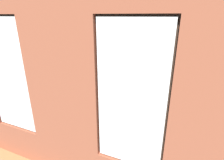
{
  "coord_description": "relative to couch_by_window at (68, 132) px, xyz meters",
  "views": [
    {
      "loc": [
        -1.76,
        4.91,
        2.89
      ],
      "look_at": [
        0.14,
        0.4,
        1.08
      ],
      "focal_mm": 28.0,
      "sensor_mm": 36.0,
      "label": 1
    }
  ],
  "objects": [
    {
      "name": "white_wall_right",
      "position": [
        2.5,
        -1.98,
        1.35
      ],
      "size": [
        0.1,
        5.43,
        3.36
      ],
      "primitive_type": "cube",
      "color": "white",
      "rests_on": "ground_plane"
    },
    {
      "name": "potted_plant_foreground_right",
      "position": [
        1.89,
        -4.35,
        0.57
      ],
      "size": [
        1.04,
        0.94,
        1.38
      ],
      "color": "#47423D",
      "rests_on": "ground_plane"
    },
    {
      "name": "ground_plane",
      "position": [
        -0.51,
        -2.18,
        -0.38
      ],
      "size": [
        6.71,
        6.43,
        0.1
      ],
      "primitive_type": "cube",
      "color": "#99663D"
    },
    {
      "name": "brick_wall_with_windows",
      "position": [
        -0.51,
        0.65,
        1.31
      ],
      "size": [
        6.11,
        0.3,
        3.36
      ],
      "color": "#9E5138",
      "rests_on": "ground_plane"
    },
    {
      "name": "cup_ceramic",
      "position": [
        0.14,
        -2.16,
        0.12
      ],
      "size": [
        0.09,
        0.09,
        0.1
      ],
      "primitive_type": "cylinder",
      "color": "#4C4C51",
      "rests_on": "coffee_table"
    },
    {
      "name": "potted_plant_beside_window_right",
      "position": [
        1.81,
        0.11,
        0.55
      ],
      "size": [
        1.01,
        1.03,
        1.46
      ],
      "color": "beige",
      "rests_on": "ground_plane"
    },
    {
      "name": "remote_silver",
      "position": [
        -0.46,
        -2.2,
        0.08
      ],
      "size": [
        0.1,
        0.18,
        0.02
      ],
      "primitive_type": "cube",
      "rotation": [
        0.0,
        0.0,
        3.44
      ],
      "color": "#B2B2B7",
      "rests_on": "coffee_table"
    },
    {
      "name": "coffee_table",
      "position": [
        -0.05,
        -2.07,
        0.03
      ],
      "size": [
        1.5,
        0.77,
        0.4
      ],
      "color": "olive",
      "rests_on": "ground_plane"
    },
    {
      "name": "potted_plant_near_tv",
      "position": [
        1.65,
        -1.75,
        0.45
      ],
      "size": [
        0.78,
        0.78,
        1.2
      ],
      "color": "#47423D",
      "rests_on": "ground_plane"
    },
    {
      "name": "tv_flatscreen",
      "position": [
        2.2,
        -2.73,
        0.53
      ],
      "size": [
        1.09,
        0.2,
        0.76
      ],
      "color": "black",
      "rests_on": "media_console"
    },
    {
      "name": "potted_plant_corner_near_left",
      "position": [
        -3.02,
        -4.39,
        0.13
      ],
      "size": [
        0.84,
        0.83,
        1.33
      ],
      "color": "#9E5638",
      "rests_on": "ground_plane"
    },
    {
      "name": "media_console",
      "position": [
        2.2,
        -2.73,
        -0.09
      ],
      "size": [
        1.05,
        0.42,
        0.48
      ],
      "primitive_type": "cube",
      "color": "black",
      "rests_on": "ground_plane"
    },
    {
      "name": "potted_plant_by_left_couch",
      "position": [
        -2.46,
        -2.86,
        0.11
      ],
      "size": [
        0.45,
        0.45,
        0.63
      ],
      "color": "brown",
      "rests_on": "ground_plane"
    },
    {
      "name": "candle_jar",
      "position": [
        0.4,
        -1.95,
        0.12
      ],
      "size": [
        0.08,
        0.08,
        0.1
      ],
      "primitive_type": "cylinder",
      "color": "#B7333D",
      "rests_on": "coffee_table"
    },
    {
      "name": "table_plant_small",
      "position": [
        -0.16,
        -1.95,
        0.18
      ],
      "size": [
        0.12,
        0.12,
        0.19
      ],
      "color": "#9E5638",
      "rests_on": "coffee_table"
    },
    {
      "name": "potted_plant_between_couches",
      "position": [
        -1.36,
        -0.06,
        0.44
      ],
      "size": [
        0.96,
        1.03,
        1.4
      ],
      "color": "#9E5638",
      "rests_on": "ground_plane"
    },
    {
      "name": "couch_by_window",
      "position": [
        0.0,
        0.0,
        0.0
      ],
      "size": [
        1.83,
        0.87,
        0.8
      ],
      "color": "black",
      "rests_on": "ground_plane"
    },
    {
      "name": "couch_left",
      "position": [
        -2.86,
        -1.5,
        0.0
      ],
      "size": [
        0.93,
        1.84,
        0.8
      ],
      "rotation": [
        0.0,
        0.0,
        1.54
      ],
      "color": "black",
      "rests_on": "ground_plane"
    },
    {
      "name": "papasan_chair",
      "position": [
        0.25,
        -4.09,
        0.11
      ],
      "size": [
        1.09,
        1.09,
        0.69
      ],
      "color": "olive",
      "rests_on": "ground_plane"
    }
  ]
}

